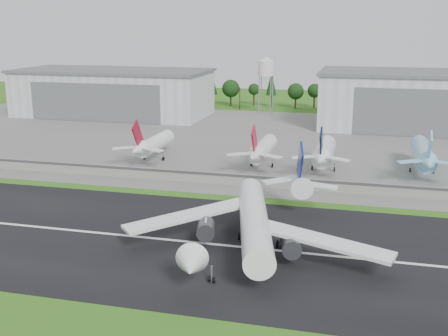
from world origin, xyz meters
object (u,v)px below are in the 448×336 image
(parked_jet_red_a, at_px, (152,144))
(parked_jet_red_b, at_px, (261,150))
(parked_jet_navy, at_px, (324,153))
(main_airliner, at_px, (253,227))
(parked_jet_skyblue, at_px, (424,155))

(parked_jet_red_a, distance_m, parked_jet_red_b, 37.73)
(parked_jet_red_a, height_order, parked_jet_red_b, parked_jet_red_b)
(parked_jet_navy, bearing_deg, parked_jet_red_a, -179.94)
(main_airliner, distance_m, parked_jet_skyblue, 81.93)
(parked_jet_red_a, height_order, parked_jet_navy, parked_jet_navy)
(parked_jet_red_a, bearing_deg, main_airliner, -53.95)
(main_airliner, bearing_deg, parked_jet_navy, -111.26)
(parked_jet_red_b, height_order, parked_jet_skyblue, parked_jet_skyblue)
(parked_jet_red_a, xyz_separation_m, parked_jet_skyblue, (87.81, 5.06, 0.31))
(main_airliner, xyz_separation_m, parked_jet_red_a, (-48.73, 66.94, 1.03))
(parked_jet_red_a, bearing_deg, parked_jet_navy, 0.06)
(parked_jet_red_b, height_order, parked_jet_navy, parked_jet_navy)
(parked_jet_red_b, bearing_deg, parked_jet_navy, 0.11)
(parked_jet_red_a, distance_m, parked_jet_navy, 57.59)
(parked_jet_red_a, relative_size, parked_jet_navy, 1.00)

